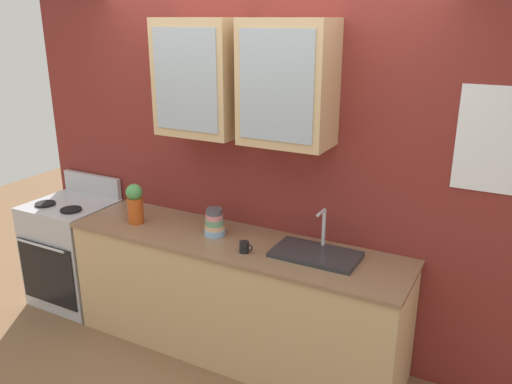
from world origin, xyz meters
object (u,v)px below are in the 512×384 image
Objects in this scene: vase at (135,203)px; cup_near_sink at (245,247)px; stove_range at (75,251)px; sink_faucet at (316,253)px; bowl_stack at (215,223)px.

vase is 0.98m from cup_near_sink.
vase is at bearing -4.19° from stove_range.
sink_faucet is 5.77× the size of cup_near_sink.
sink_faucet is at bearing 1.07° from stove_range.
vase reaches higher than cup_near_sink.
vase reaches higher than bowl_stack.
sink_faucet is 0.47m from cup_near_sink.
bowl_stack is at bearing 1.12° from stove_range.
cup_near_sink is (0.33, -0.15, -0.05)m from bowl_stack.
bowl_stack is at bearing 154.90° from cup_near_sink.
bowl_stack reaches higher than cup_near_sink.
sink_faucet reaches higher than bowl_stack.
vase is (-0.64, -0.08, 0.07)m from bowl_stack.
stove_range is at bearing -178.88° from bowl_stack.
cup_near_sink is at bearing -159.00° from sink_faucet.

